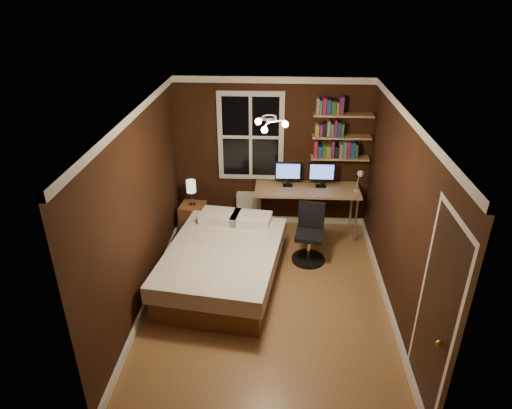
# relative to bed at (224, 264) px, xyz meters

# --- Properties ---
(floor) EXTENTS (4.20, 4.20, 0.00)m
(floor) POSITION_rel_bed_xyz_m (0.62, -0.29, -0.30)
(floor) COLOR brown
(floor) RESTS_ON ground
(wall_back) EXTENTS (3.20, 0.04, 2.50)m
(wall_back) POSITION_rel_bed_xyz_m (0.62, 1.81, 0.95)
(wall_back) COLOR black
(wall_back) RESTS_ON ground
(wall_left) EXTENTS (0.04, 4.20, 2.50)m
(wall_left) POSITION_rel_bed_xyz_m (-0.98, -0.29, 0.95)
(wall_left) COLOR black
(wall_left) RESTS_ON ground
(wall_right) EXTENTS (0.04, 4.20, 2.50)m
(wall_right) POSITION_rel_bed_xyz_m (2.22, -0.29, 0.95)
(wall_right) COLOR black
(wall_right) RESTS_ON ground
(ceiling) EXTENTS (3.20, 4.20, 0.02)m
(ceiling) POSITION_rel_bed_xyz_m (0.62, -0.29, 2.20)
(ceiling) COLOR white
(ceiling) RESTS_ON wall_back
(window) EXTENTS (1.06, 0.06, 1.46)m
(window) POSITION_rel_bed_xyz_m (0.27, 1.78, 1.25)
(window) COLOR silver
(window) RESTS_ON wall_back
(door) EXTENTS (0.03, 0.82, 2.05)m
(door) POSITION_rel_bed_xyz_m (2.21, -1.84, 0.73)
(door) COLOR black
(door) RESTS_ON ground
(door_knob) EXTENTS (0.06, 0.06, 0.06)m
(door_knob) POSITION_rel_bed_xyz_m (2.17, -2.14, 0.70)
(door_knob) COLOR gold
(door_knob) RESTS_ON door
(ceiling_fixture) EXTENTS (0.44, 0.44, 0.18)m
(ceiling_fixture) POSITION_rel_bed_xyz_m (0.62, -0.39, 2.10)
(ceiling_fixture) COLOR beige
(ceiling_fixture) RESTS_ON ceiling
(bookshelf_lower) EXTENTS (0.92, 0.22, 0.03)m
(bookshelf_lower) POSITION_rel_bed_xyz_m (1.70, 1.69, 0.95)
(bookshelf_lower) COLOR tan
(bookshelf_lower) RESTS_ON wall_back
(books_row_lower) EXTENTS (0.66, 0.16, 0.23)m
(books_row_lower) POSITION_rel_bed_xyz_m (1.70, 1.69, 1.08)
(books_row_lower) COLOR maroon
(books_row_lower) RESTS_ON bookshelf_lower
(bookshelf_middle) EXTENTS (0.92, 0.22, 0.03)m
(bookshelf_middle) POSITION_rel_bed_xyz_m (1.70, 1.69, 1.30)
(bookshelf_middle) COLOR tan
(bookshelf_middle) RESTS_ON wall_back
(books_row_middle) EXTENTS (0.48, 0.16, 0.23)m
(books_row_middle) POSITION_rel_bed_xyz_m (1.70, 1.69, 1.43)
(books_row_middle) COLOR navy
(books_row_middle) RESTS_ON bookshelf_middle
(bookshelf_upper) EXTENTS (0.92, 0.22, 0.03)m
(bookshelf_upper) POSITION_rel_bed_xyz_m (1.70, 1.69, 1.65)
(bookshelf_upper) COLOR tan
(bookshelf_upper) RESTS_ON wall_back
(books_row_upper) EXTENTS (0.42, 0.16, 0.23)m
(books_row_upper) POSITION_rel_bed_xyz_m (1.70, 1.69, 1.78)
(books_row_upper) COLOR #265424
(books_row_upper) RESTS_ON bookshelf_upper
(bed) EXTENTS (1.74, 2.22, 0.69)m
(bed) POSITION_rel_bed_xyz_m (0.00, 0.00, 0.00)
(bed) COLOR brown
(bed) RESTS_ON ground
(nightstand) EXTENTS (0.43, 0.43, 0.49)m
(nightstand) POSITION_rel_bed_xyz_m (-0.67, 1.39, -0.05)
(nightstand) COLOR brown
(nightstand) RESTS_ON ground
(bedside_lamp) EXTENTS (0.15, 0.15, 0.44)m
(bedside_lamp) POSITION_rel_bed_xyz_m (-0.67, 1.39, 0.41)
(bedside_lamp) COLOR white
(bedside_lamp) RESTS_ON nightstand
(radiator) EXTENTS (0.39, 0.14, 0.58)m
(radiator) POSITION_rel_bed_xyz_m (0.22, 1.70, -0.01)
(radiator) COLOR silver
(radiator) RESTS_ON ground
(desk) EXTENTS (1.68, 0.63, 0.80)m
(desk) POSITION_rel_bed_xyz_m (1.19, 1.48, 0.44)
(desk) COLOR tan
(desk) RESTS_ON ground
(monitor_left) EXTENTS (0.42, 0.12, 0.41)m
(monitor_left) POSITION_rel_bed_xyz_m (0.88, 1.56, 0.70)
(monitor_left) COLOR black
(monitor_left) RESTS_ON desk
(monitor_right) EXTENTS (0.42, 0.12, 0.41)m
(monitor_right) POSITION_rel_bed_xyz_m (1.42, 1.56, 0.70)
(monitor_right) COLOR black
(monitor_right) RESTS_ON desk
(desk_lamp) EXTENTS (0.14, 0.32, 0.44)m
(desk_lamp) POSITION_rel_bed_xyz_m (1.98, 1.33, 0.72)
(desk_lamp) COLOR silver
(desk_lamp) RESTS_ON desk
(office_chair) EXTENTS (0.50, 0.50, 0.90)m
(office_chair) POSITION_rel_bed_xyz_m (1.21, 0.64, 0.03)
(office_chair) COLOR black
(office_chair) RESTS_ON ground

